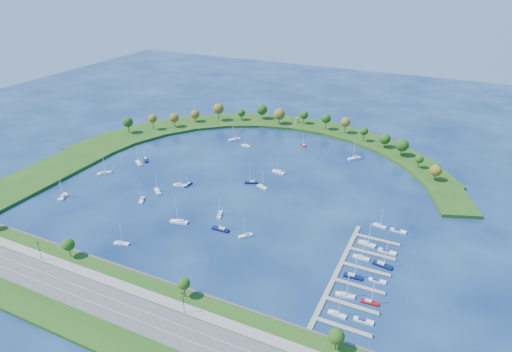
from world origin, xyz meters
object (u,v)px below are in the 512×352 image
at_px(docked_boat_11, 398,231).
at_px(docked_boat_2, 345,295).
at_px(moored_boat_5, 179,221).
at_px(docked_boat_6, 361,257).
at_px(moored_boat_8, 251,182).
at_px(docked_boat_3, 370,302).
at_px(moored_boat_18, 104,173).
at_px(dock_system, 353,275).
at_px(moored_boat_10, 279,171).
at_px(moored_boat_0, 63,197).
at_px(moored_boat_7, 355,158).
at_px(docked_boat_5, 377,281).
at_px(moored_boat_15, 262,186).
at_px(moored_boat_16, 142,200).
at_px(moored_boat_17, 63,196).
at_px(moored_boat_13, 139,163).
at_px(moored_boat_1, 180,185).
at_px(moored_boat_19, 246,145).
at_px(harbor_tower, 297,120).
at_px(docked_boat_7, 383,265).
at_px(docked_boat_0, 337,314).
at_px(moored_boat_3, 221,229).
at_px(moored_boat_9, 121,243).
at_px(docked_boat_4, 353,276).
at_px(moored_boat_6, 188,184).
at_px(docked_boat_8, 367,243).
at_px(moored_boat_2, 303,145).
at_px(docked_boat_10, 380,225).
at_px(docked_boat_1, 363,321).
at_px(docked_boat_9, 387,252).
at_px(moored_boat_20, 146,159).
at_px(moored_boat_11, 246,235).
at_px(moored_boat_4, 158,191).

bearing_deg(docked_boat_11, docked_boat_2, -100.46).
bearing_deg(moored_boat_5, docked_boat_6, 172.89).
relative_size(moored_boat_8, docked_boat_3, 1.12).
bearing_deg(moored_boat_18, moored_boat_8, -33.99).
relative_size(dock_system, moored_boat_10, 6.13).
xyz_separation_m(moored_boat_0, docked_boat_6, (176.41, 17.47, 0.02)).
distance_m(moored_boat_7, docked_boat_5, 135.06).
height_order(moored_boat_15, moored_boat_16, moored_boat_16).
bearing_deg(moored_boat_17, moored_boat_7, -76.70).
relative_size(moored_boat_0, docked_boat_3, 0.99).
bearing_deg(moored_boat_13, moored_boat_7, -114.90).
bearing_deg(docked_boat_5, docked_boat_2, -128.10).
distance_m(moored_boat_1, moored_boat_19, 77.50).
distance_m(harbor_tower, moored_boat_19, 65.60).
height_order(moored_boat_7, moored_boat_17, moored_boat_7).
bearing_deg(moored_boat_19, docked_boat_7, 142.81).
bearing_deg(docked_boat_0, docked_boat_2, 94.11).
relative_size(moored_boat_3, moored_boat_18, 1.03).
distance_m(moored_boat_0, docked_boat_0, 178.04).
xyz_separation_m(dock_system, docked_boat_11, (12.58, 45.54, 0.26)).
bearing_deg(moored_boat_9, docked_boat_4, -5.38).
relative_size(moored_boat_6, moored_boat_17, 0.80).
relative_size(docked_boat_5, docked_boat_8, 0.61).
distance_m(moored_boat_1, docked_boat_5, 137.57).
xyz_separation_m(moored_boat_2, moored_boat_18, (-103.68, -103.92, 0.11)).
relative_size(docked_boat_0, docked_boat_7, 0.81).
relative_size(docked_boat_3, docked_boat_8, 0.86).
distance_m(moored_boat_15, docked_boat_8, 80.78).
height_order(moored_boat_1, docked_boat_10, moored_boat_1).
bearing_deg(moored_boat_18, docked_boat_7, -57.66).
distance_m(moored_boat_0, docked_boat_3, 187.27).
distance_m(docked_boat_1, docked_boat_9, 50.64).
height_order(moored_boat_5, moored_boat_18, moored_boat_5).
bearing_deg(moored_boat_10, moored_boat_5, 82.98).
xyz_separation_m(docked_boat_1, docked_boat_2, (-10.47, 11.22, 0.31)).
height_order(docked_boat_0, docked_boat_2, docked_boat_2).
relative_size(dock_system, moored_boat_17, 6.46).
bearing_deg(moored_boat_20, moored_boat_18, -65.78).
xyz_separation_m(moored_boat_17, docked_boat_2, (176.61, -12.00, -0.02)).
bearing_deg(harbor_tower, docked_boat_0, -65.33).
distance_m(dock_system, docked_boat_10, 46.33).
bearing_deg(moored_boat_17, moored_boat_3, -113.63).
bearing_deg(moored_boat_5, moored_boat_15, -126.02).
bearing_deg(moored_boat_16, docked_boat_2, 49.98).
distance_m(moored_boat_11, docked_boat_8, 61.66).
xyz_separation_m(moored_boat_7, moored_boat_15, (-41.83, -68.53, -0.08)).
xyz_separation_m(moored_boat_17, docked_boat_3, (187.12, -11.68, -0.05)).
bearing_deg(docked_boat_6, moored_boat_4, 174.96).
relative_size(moored_boat_9, docked_boat_9, 1.31).
height_order(moored_boat_5, docked_boat_7, moored_boat_5).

